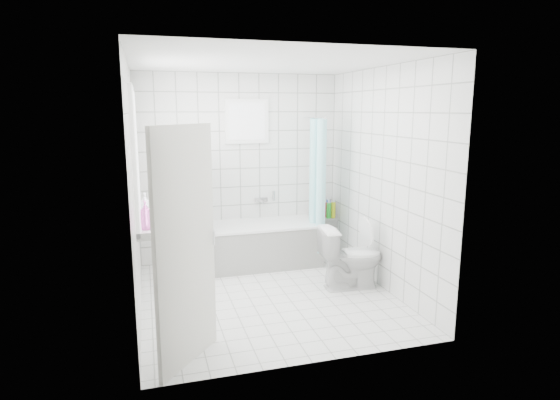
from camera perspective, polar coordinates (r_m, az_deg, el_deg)
name	(u,v)px	position (r m, az deg, el deg)	size (l,w,h in m)	color
ground	(268,296)	(5.49, -1.50, -11.64)	(3.00, 3.00, 0.00)	white
ceiling	(267,62)	(5.09, -1.65, 16.47)	(3.00, 3.00, 0.00)	white
wall_back	(240,168)	(6.58, -4.87, 3.86)	(2.80, 0.02, 2.60)	white
wall_front	(315,213)	(3.73, 4.25, -1.64)	(2.80, 0.02, 2.60)	white
wall_left	(134,191)	(4.98, -17.37, 1.08)	(0.02, 3.00, 2.60)	white
wall_right	(382,179)	(5.65, 12.32, 2.46)	(0.02, 3.00, 2.60)	white
window_left	(137,158)	(5.23, -17.01, 4.89)	(0.01, 0.90, 1.40)	white
window_back	(247,121)	(6.51, -4.01, 9.53)	(0.50, 0.01, 0.50)	white
window_sill	(145,225)	(5.36, -16.09, -2.98)	(0.18, 1.02, 0.08)	white
door	(186,248)	(3.91, -11.42, -5.78)	(0.04, 0.80, 2.00)	silver
bathtub	(260,244)	(6.47, -2.43, -5.38)	(1.62, 0.77, 0.58)	white
partition_wall	(195,216)	(6.16, -10.30, -1.97)	(0.15, 0.85, 1.50)	white
tiled_ledge	(327,235)	(7.03, 5.78, -4.22)	(0.40, 0.24, 0.55)	white
toilet	(351,257)	(5.69, 8.67, -6.90)	(0.42, 0.74, 0.76)	white
curtain_rod	(314,118)	(6.40, 4.14, 9.95)	(0.02, 0.02, 0.80)	silver
shower_curtain	(316,185)	(6.36, 4.44, 1.79)	(0.14, 0.48, 1.78)	#4DDFE1
tub_faucet	(261,199)	(6.68, -2.32, 0.08)	(0.18, 0.06, 0.06)	silver
sill_bottles	(145,211)	(5.24, -16.08, -1.31)	(0.14, 0.75, 0.30)	#D66BD2
ledge_bottles	(329,210)	(6.90, 5.98, -1.17)	(0.16, 0.19, 0.25)	red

